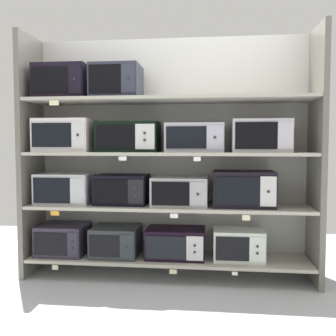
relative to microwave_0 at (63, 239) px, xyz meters
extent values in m
cube|color=#B2B7BC|center=(1.04, -1.00, -0.35)|extent=(6.65, 6.00, 0.02)
cube|color=#B2B2AD|center=(1.04, 0.28, 0.82)|extent=(2.85, 0.04, 2.32)
cube|color=#68645B|center=(-0.32, 0.00, 0.82)|extent=(0.05, 0.52, 2.32)
cube|color=#68645B|center=(2.39, 0.00, 0.82)|extent=(0.05, 0.52, 2.32)
cube|color=#ADA899|center=(1.04, 0.00, -0.16)|extent=(2.65, 0.52, 0.03)
cube|color=#2D2839|center=(0.00, 0.00, 0.00)|extent=(0.45, 0.40, 0.29)
cube|color=black|center=(-0.05, -0.20, 0.00)|extent=(0.33, 0.01, 0.21)
cube|color=#2D2839|center=(0.17, -0.20, 0.00)|extent=(0.10, 0.01, 0.23)
cylinder|color=#262628|center=(0.17, -0.21, -0.03)|extent=(0.02, 0.01, 0.02)
cylinder|color=#262628|center=(0.17, -0.21, 0.03)|extent=(0.02, 0.01, 0.02)
cube|color=#282D31|center=(0.53, 0.00, 0.00)|extent=(0.44, 0.40, 0.28)
cube|color=black|center=(0.47, -0.20, 0.00)|extent=(0.29, 0.01, 0.20)
cube|color=#282D31|center=(0.68, -0.20, 0.00)|extent=(0.13, 0.01, 0.22)
cylinder|color=#262628|center=(0.68, -0.21, 0.00)|extent=(0.02, 0.01, 0.02)
cube|color=black|center=(1.11, 0.00, -0.01)|extent=(0.55, 0.35, 0.28)
cube|color=black|center=(1.04, -0.18, -0.01)|extent=(0.37, 0.01, 0.21)
cube|color=silver|center=(1.30, -0.18, -0.01)|extent=(0.15, 0.01, 0.22)
cylinder|color=#262628|center=(1.30, -0.19, -0.04)|extent=(0.02, 0.01, 0.02)
cylinder|color=#262628|center=(1.30, -0.19, 0.02)|extent=(0.02, 0.01, 0.02)
cube|color=silver|center=(1.70, 0.00, 0.00)|extent=(0.47, 0.32, 0.28)
cube|color=black|center=(1.64, -0.16, 0.00)|extent=(0.30, 0.01, 0.22)
cube|color=silver|center=(1.86, -0.16, 0.00)|extent=(0.14, 0.01, 0.23)
cylinder|color=#262628|center=(1.86, -0.17, -0.03)|extent=(0.02, 0.01, 0.02)
cylinder|color=#262628|center=(1.86, -0.17, 0.03)|extent=(0.02, 0.01, 0.02)
cube|color=beige|center=(0.02, -0.26, -0.20)|extent=(0.06, 0.00, 0.04)
cube|color=beige|center=(1.11, -0.26, -0.20)|extent=(0.07, 0.00, 0.04)
cube|color=white|center=(1.66, -0.26, -0.20)|extent=(0.05, 0.00, 0.03)
cube|color=#ADA899|center=(1.04, 0.00, 0.34)|extent=(2.65, 0.52, 0.03)
cube|color=#B6B9BF|center=(0.03, 0.00, 0.50)|extent=(0.52, 0.38, 0.29)
cube|color=black|center=(-0.03, -0.19, 0.50)|extent=(0.36, 0.01, 0.24)
cube|color=#B6B9BF|center=(0.22, -0.19, 0.50)|extent=(0.13, 0.01, 0.23)
cube|color=black|center=(0.59, 0.00, 0.50)|extent=(0.49, 0.34, 0.28)
cube|color=black|center=(0.53, -0.17, 0.50)|extent=(0.32, 0.01, 0.22)
cube|color=black|center=(0.76, -0.17, 0.50)|extent=(0.14, 0.01, 0.23)
cylinder|color=#262628|center=(0.76, -0.18, 0.47)|extent=(0.02, 0.01, 0.02)
cylinder|color=#262628|center=(0.76, -0.18, 0.53)|extent=(0.02, 0.01, 0.02)
cube|color=#A09EA2|center=(1.15, 0.00, 0.49)|extent=(0.52, 0.40, 0.27)
cube|color=black|center=(1.08, -0.20, 0.49)|extent=(0.34, 0.01, 0.21)
cube|color=#A09EA2|center=(1.33, -0.20, 0.49)|extent=(0.15, 0.01, 0.21)
cylinder|color=#262628|center=(1.33, -0.21, 0.49)|extent=(0.02, 0.01, 0.02)
cube|color=black|center=(1.74, 0.00, 0.52)|extent=(0.56, 0.38, 0.33)
cube|color=black|center=(1.68, -0.19, 0.52)|extent=(0.39, 0.01, 0.25)
cube|color=silver|center=(1.94, -0.19, 0.52)|extent=(0.14, 0.01, 0.26)
cylinder|color=#262628|center=(1.94, -0.20, 0.52)|extent=(0.02, 0.01, 0.02)
cube|color=orange|center=(0.03, -0.26, 0.30)|extent=(0.08, 0.00, 0.04)
cube|color=white|center=(1.12, -0.26, 0.30)|extent=(0.07, 0.00, 0.04)
cube|color=beige|center=(1.75, -0.26, 0.30)|extent=(0.07, 0.00, 0.05)
cube|color=#ADA899|center=(1.04, 0.00, 0.84)|extent=(2.65, 0.52, 0.03)
cube|color=silver|center=(0.04, 0.00, 1.02)|extent=(0.53, 0.40, 0.32)
cube|color=black|center=(-0.02, -0.20, 1.02)|extent=(0.38, 0.01, 0.22)
cube|color=silver|center=(0.23, -0.20, 1.02)|extent=(0.12, 0.01, 0.25)
cylinder|color=#262628|center=(0.23, -0.21, 1.02)|extent=(0.02, 0.01, 0.02)
cube|color=black|center=(0.66, 0.00, 1.00)|extent=(0.57, 0.36, 0.28)
cube|color=black|center=(0.58, -0.18, 1.00)|extent=(0.36, 0.01, 0.21)
cube|color=silver|center=(0.85, -0.18, 1.00)|extent=(0.17, 0.01, 0.23)
cylinder|color=#262628|center=(0.85, -0.19, 0.97)|extent=(0.02, 0.01, 0.02)
cylinder|color=#262628|center=(0.85, -0.19, 1.03)|extent=(0.02, 0.01, 0.02)
cube|color=#B0B0C0|center=(1.29, 0.00, 0.99)|extent=(0.54, 0.33, 0.27)
cube|color=black|center=(1.22, -0.17, 0.99)|extent=(0.36, 0.01, 0.20)
cube|color=#B0B0C0|center=(1.47, -0.17, 0.99)|extent=(0.15, 0.01, 0.21)
cylinder|color=#262628|center=(1.47, -0.17, 0.99)|extent=(0.02, 0.01, 0.02)
cube|color=#BCB6BE|center=(1.89, 0.00, 1.01)|extent=(0.52, 0.39, 0.30)
cube|color=black|center=(1.83, -0.20, 1.01)|extent=(0.36, 0.01, 0.24)
cube|color=#BCB6BE|center=(2.08, -0.20, 1.01)|extent=(0.13, 0.01, 0.24)
cube|color=white|center=(0.66, -0.26, 0.81)|extent=(0.07, 0.00, 0.04)
cube|color=white|center=(1.32, -0.26, 0.81)|extent=(0.06, 0.00, 0.04)
cube|color=#ADA899|center=(1.04, 0.00, 1.35)|extent=(2.65, 0.52, 0.03)
cube|color=black|center=(0.02, 0.00, 1.52)|extent=(0.50, 0.37, 0.32)
cube|color=black|center=(-0.03, -0.18, 1.52)|extent=(0.35, 0.01, 0.23)
cube|color=black|center=(0.21, -0.18, 1.52)|extent=(0.12, 0.01, 0.26)
cylinder|color=#262628|center=(0.21, -0.19, 1.52)|extent=(0.02, 0.01, 0.02)
cube|color=#292B3A|center=(0.55, 0.00, 1.52)|extent=(0.45, 0.38, 0.32)
cube|color=black|center=(0.49, -0.19, 1.52)|extent=(0.30, 0.01, 0.26)
cube|color=#292B3A|center=(0.70, -0.19, 1.52)|extent=(0.13, 0.01, 0.25)
cylinder|color=#262628|center=(0.70, -0.20, 1.52)|extent=(0.02, 0.01, 0.02)
cube|color=beige|center=(0.04, -0.26, 1.30)|extent=(0.09, 0.00, 0.05)
camera|label=1|loc=(1.45, -3.62, 0.93)|focal=41.40mm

